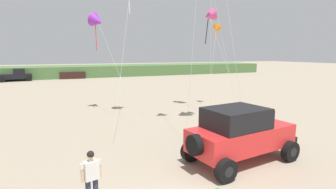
{
  "coord_description": "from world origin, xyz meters",
  "views": [
    {
      "loc": [
        -3.27,
        -5.18,
        4.37
      ],
      "look_at": [
        0.39,
        3.54,
        2.87
      ],
      "focal_mm": 27.81,
      "sensor_mm": 36.0,
      "label": 1
    }
  ],
  "objects_px": {
    "distant_sedan": "(73,75)",
    "jeep": "(240,133)",
    "kite_black_sled": "(98,21)",
    "kite_green_box": "(216,29)",
    "distant_pickup": "(16,75)",
    "kite_orange_streamer": "(209,16)",
    "person_watching": "(91,175)"
  },
  "relations": [
    {
      "from": "distant_sedan",
      "to": "jeep",
      "type": "bearing_deg",
      "value": -81.43
    },
    {
      "from": "kite_black_sled",
      "to": "kite_green_box",
      "type": "bearing_deg",
      "value": -10.15
    },
    {
      "from": "jeep",
      "to": "distant_sedan",
      "type": "relative_size",
      "value": 1.19
    },
    {
      "from": "kite_green_box",
      "to": "distant_pickup",
      "type": "bearing_deg",
      "value": 122.14
    },
    {
      "from": "jeep",
      "to": "distant_pickup",
      "type": "bearing_deg",
      "value": 108.19
    },
    {
      "from": "distant_pickup",
      "to": "kite_orange_streamer",
      "type": "height_order",
      "value": "kite_orange_streamer"
    },
    {
      "from": "jeep",
      "to": "kite_orange_streamer",
      "type": "relative_size",
      "value": 0.69
    },
    {
      "from": "jeep",
      "to": "kite_orange_streamer",
      "type": "bearing_deg",
      "value": 70.16
    },
    {
      "from": "kite_orange_streamer",
      "to": "distant_pickup",
      "type": "bearing_deg",
      "value": 114.68
    },
    {
      "from": "kite_black_sled",
      "to": "distant_sedan",
      "type": "bearing_deg",
      "value": 91.25
    },
    {
      "from": "person_watching",
      "to": "kite_green_box",
      "type": "bearing_deg",
      "value": 44.5
    },
    {
      "from": "kite_orange_streamer",
      "to": "kite_green_box",
      "type": "height_order",
      "value": "kite_orange_streamer"
    },
    {
      "from": "distant_pickup",
      "to": "kite_black_sled",
      "type": "height_order",
      "value": "kite_black_sled"
    },
    {
      "from": "distant_sedan",
      "to": "kite_black_sled",
      "type": "xyz_separation_m",
      "value": [
        0.62,
        -28.34,
        6.08
      ]
    },
    {
      "from": "distant_pickup",
      "to": "distant_sedan",
      "type": "distance_m",
      "value": 8.53
    },
    {
      "from": "person_watching",
      "to": "distant_pickup",
      "type": "bearing_deg",
      "value": 99.84
    },
    {
      "from": "distant_pickup",
      "to": "distant_sedan",
      "type": "height_order",
      "value": "distant_pickup"
    },
    {
      "from": "person_watching",
      "to": "kite_orange_streamer",
      "type": "bearing_deg",
      "value": 41.22
    },
    {
      "from": "jeep",
      "to": "distant_sedan",
      "type": "height_order",
      "value": "jeep"
    },
    {
      "from": "kite_black_sled",
      "to": "kite_green_box",
      "type": "relative_size",
      "value": 1.08
    },
    {
      "from": "jeep",
      "to": "kite_black_sled",
      "type": "distance_m",
      "value": 13.52
    },
    {
      "from": "distant_pickup",
      "to": "kite_orange_streamer",
      "type": "bearing_deg",
      "value": -65.32
    },
    {
      "from": "person_watching",
      "to": "distant_sedan",
      "type": "xyz_separation_m",
      "value": [
        1.52,
        41.02,
        -0.34
      ]
    },
    {
      "from": "jeep",
      "to": "kite_green_box",
      "type": "distance_m",
      "value": 12.53
    },
    {
      "from": "jeep",
      "to": "kite_green_box",
      "type": "xyz_separation_m",
      "value": [
        5.34,
        10.14,
        5.07
      ]
    },
    {
      "from": "jeep",
      "to": "kite_green_box",
      "type": "height_order",
      "value": "kite_green_box"
    },
    {
      "from": "jeep",
      "to": "distant_pickup",
      "type": "distance_m",
      "value": 41.12
    },
    {
      "from": "jeep",
      "to": "kite_orange_streamer",
      "type": "height_order",
      "value": "kite_orange_streamer"
    },
    {
      "from": "jeep",
      "to": "person_watching",
      "type": "bearing_deg",
      "value": -171.27
    },
    {
      "from": "jeep",
      "to": "kite_black_sled",
      "type": "height_order",
      "value": "kite_black_sled"
    },
    {
      "from": "kite_black_sled",
      "to": "kite_orange_streamer",
      "type": "height_order",
      "value": "kite_black_sled"
    },
    {
      "from": "person_watching",
      "to": "kite_black_sled",
      "type": "bearing_deg",
      "value": 80.42
    }
  ]
}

